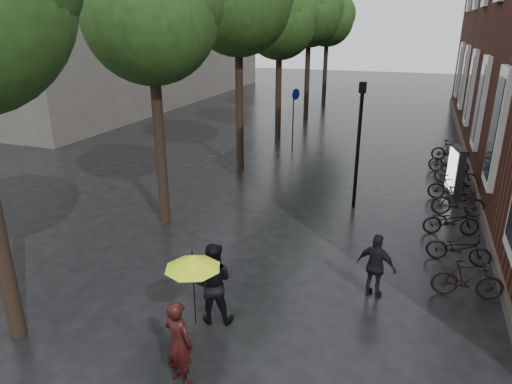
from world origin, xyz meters
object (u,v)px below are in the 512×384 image
at_px(parked_bicycles, 454,194).
at_px(ad_lightbox, 455,172).
at_px(lamp_post, 359,134).
at_px(person_black, 213,283).
at_px(person_burgundy, 179,343).
at_px(pedestrian_walking, 376,266).

xyz_separation_m(parked_bicycles, ad_lightbox, (0.02, 1.14, 0.46)).
bearing_deg(lamp_post, person_black, -104.02).
xyz_separation_m(parked_bicycles, lamp_post, (-3.23, -1.20, 2.11)).
height_order(ad_lightbox, lamp_post, lamp_post).
distance_m(person_black, ad_lightbox, 11.04).
height_order(person_black, lamp_post, lamp_post).
relative_size(person_burgundy, ad_lightbox, 0.89).
height_order(person_black, ad_lightbox, ad_lightbox).
height_order(parked_bicycles, lamp_post, lamp_post).
xyz_separation_m(person_burgundy, lamp_post, (1.66, 9.28, 1.76)).
bearing_deg(parked_bicycles, person_black, -120.47).
height_order(pedestrian_walking, lamp_post, lamp_post).
relative_size(pedestrian_walking, ad_lightbox, 0.85).
bearing_deg(person_black, person_burgundy, 81.57).
xyz_separation_m(person_black, parked_bicycles, (5.09, 8.65, -0.43)).
height_order(person_burgundy, ad_lightbox, ad_lightbox).
bearing_deg(person_burgundy, pedestrian_walking, -110.21).
bearing_deg(ad_lightbox, pedestrian_walking, -115.94).
xyz_separation_m(person_burgundy, pedestrian_walking, (2.91, 3.89, -0.03)).
xyz_separation_m(pedestrian_walking, ad_lightbox, (2.00, 7.73, 0.14)).
distance_m(person_black, parked_bicycles, 10.04).
bearing_deg(pedestrian_walking, person_black, 50.15).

